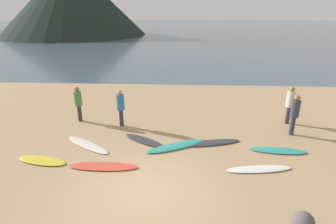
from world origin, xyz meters
TOP-DOWN VIEW (x-y plane):
  - ground_plane at (0.00, 10.00)m, footprint 120.00×120.00m
  - ocean_water at (0.00, 62.28)m, footprint 140.00×100.00m
  - surfboard_0 at (-3.95, 1.58)m, footprint 2.00×0.96m
  - surfboard_1 at (-2.69, 2.86)m, footprint 2.29×1.76m
  - surfboard_2 at (-1.61, 1.31)m, footprint 2.45×0.60m
  - surfboard_3 at (-0.45, 3.35)m, footprint 1.95×1.51m
  - surfboard_4 at (0.92, 2.93)m, footprint 2.59×1.72m
  - surfboard_5 at (2.30, 3.28)m, footprint 2.57×1.11m
  - surfboard_6 at (3.79, 1.42)m, footprint 2.34×0.77m
  - surfboard_7 at (4.86, 2.77)m, footprint 2.18×0.74m
  - person_0 at (5.92, 4.34)m, footprint 0.36×0.36m
  - person_1 at (-3.86, 5.37)m, footprint 0.35×0.35m
  - person_2 at (6.17, 5.58)m, footprint 0.37×0.37m
  - person_3 at (-1.71, 4.86)m, footprint 0.36×0.36m
  - beach_rock_far at (4.14, -1.30)m, footprint 0.54×0.54m

SIDE VIEW (x-z plane):
  - ground_plane at x=0.00m, z-range -0.20..0.00m
  - ocean_water at x=0.00m, z-range 0.00..0.00m
  - surfboard_1 at x=-2.69m, z-range 0.00..0.07m
  - surfboard_6 at x=3.79m, z-range 0.00..0.07m
  - surfboard_5 at x=2.30m, z-range 0.00..0.07m
  - surfboard_7 at x=4.86m, z-range 0.00..0.08m
  - surfboard_2 at x=-1.61m, z-range 0.00..0.08m
  - surfboard_3 at x=-0.45m, z-range 0.00..0.08m
  - surfboard_0 at x=-3.95m, z-range 0.00..0.08m
  - surfboard_4 at x=0.92m, z-range 0.00..0.09m
  - beach_rock_far at x=4.14m, z-range 0.00..0.54m
  - person_1 at x=-3.86m, z-range 0.16..1.89m
  - person_3 at x=-1.71m, z-range 0.16..1.93m
  - person_0 at x=5.92m, z-range 0.16..1.97m
  - person_2 at x=6.17m, z-range 0.16..1.99m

